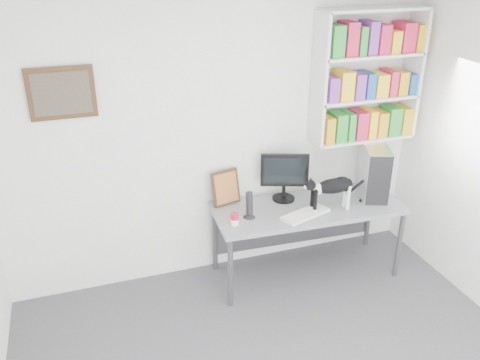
{
  "coord_description": "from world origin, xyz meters",
  "views": [
    {
      "loc": [
        -1.23,
        -2.19,
        2.97
      ],
      "look_at": [
        0.04,
        1.53,
        1.14
      ],
      "focal_mm": 38.0,
      "sensor_mm": 36.0,
      "label": 1
    }
  ],
  "objects_px": {
    "monitor": "(284,177)",
    "keyboard": "(305,214)",
    "speaker": "(249,205)",
    "soup_can": "(235,219)",
    "bookshelf": "(368,77)",
    "desk": "(306,240)",
    "leaning_print": "(226,187)",
    "cat": "(332,194)",
    "pc_tower": "(374,170)"
  },
  "relations": [
    {
      "from": "desk",
      "to": "monitor",
      "type": "height_order",
      "value": "monitor"
    },
    {
      "from": "desk",
      "to": "keyboard",
      "type": "bearing_deg",
      "value": -121.26
    },
    {
      "from": "pc_tower",
      "to": "cat",
      "type": "distance_m",
      "value": 0.57
    },
    {
      "from": "desk",
      "to": "cat",
      "type": "relative_size",
      "value": 3.3
    },
    {
      "from": "leaning_print",
      "to": "cat",
      "type": "relative_size",
      "value": 0.64
    },
    {
      "from": "speaker",
      "to": "leaning_print",
      "type": "height_order",
      "value": "leaning_print"
    },
    {
      "from": "bookshelf",
      "to": "keyboard",
      "type": "height_order",
      "value": "bookshelf"
    },
    {
      "from": "desk",
      "to": "keyboard",
      "type": "distance_m",
      "value": 0.43
    },
    {
      "from": "monitor",
      "to": "keyboard",
      "type": "distance_m",
      "value": 0.43
    },
    {
      "from": "pc_tower",
      "to": "soup_can",
      "type": "xyz_separation_m",
      "value": [
        -1.46,
        -0.14,
        -0.2
      ]
    },
    {
      "from": "keyboard",
      "to": "pc_tower",
      "type": "distance_m",
      "value": 0.86
    },
    {
      "from": "cat",
      "to": "speaker",
      "type": "bearing_deg",
      "value": 172.73
    },
    {
      "from": "pc_tower",
      "to": "soup_can",
      "type": "relative_size",
      "value": 4.71
    },
    {
      "from": "monitor",
      "to": "leaning_print",
      "type": "relative_size",
      "value": 1.4
    },
    {
      "from": "speaker",
      "to": "soup_can",
      "type": "bearing_deg",
      "value": -145.46
    },
    {
      "from": "speaker",
      "to": "leaning_print",
      "type": "bearing_deg",
      "value": 118.03
    },
    {
      "from": "bookshelf",
      "to": "leaning_print",
      "type": "bearing_deg",
      "value": 178.54
    },
    {
      "from": "keyboard",
      "to": "pc_tower",
      "type": "height_order",
      "value": "pc_tower"
    },
    {
      "from": "monitor",
      "to": "cat",
      "type": "height_order",
      "value": "monitor"
    },
    {
      "from": "monitor",
      "to": "leaning_print",
      "type": "bearing_deg",
      "value": -170.54
    },
    {
      "from": "bookshelf",
      "to": "monitor",
      "type": "relative_size",
      "value": 2.59
    },
    {
      "from": "keyboard",
      "to": "speaker",
      "type": "distance_m",
      "value": 0.52
    },
    {
      "from": "keyboard",
      "to": "cat",
      "type": "distance_m",
      "value": 0.31
    },
    {
      "from": "bookshelf",
      "to": "keyboard",
      "type": "distance_m",
      "value": 1.41
    },
    {
      "from": "pc_tower",
      "to": "desk",
      "type": "bearing_deg",
      "value": -155.55
    },
    {
      "from": "desk",
      "to": "monitor",
      "type": "distance_m",
      "value": 0.66
    },
    {
      "from": "bookshelf",
      "to": "speaker",
      "type": "xyz_separation_m",
      "value": [
        -1.26,
        -0.29,
        -0.98
      ]
    },
    {
      "from": "bookshelf",
      "to": "monitor",
      "type": "height_order",
      "value": "bookshelf"
    },
    {
      "from": "keyboard",
      "to": "soup_can",
      "type": "bearing_deg",
      "value": 156.51
    },
    {
      "from": "desk",
      "to": "cat",
      "type": "height_order",
      "value": "cat"
    },
    {
      "from": "bookshelf",
      "to": "speaker",
      "type": "bearing_deg",
      "value": -167.05
    },
    {
      "from": "bookshelf",
      "to": "cat",
      "type": "height_order",
      "value": "bookshelf"
    },
    {
      "from": "soup_can",
      "to": "cat",
      "type": "height_order",
      "value": "cat"
    },
    {
      "from": "desk",
      "to": "speaker",
      "type": "relative_size",
      "value": 6.93
    },
    {
      "from": "keyboard",
      "to": "bookshelf",
      "type": "bearing_deg",
      "value": 10.74
    },
    {
      "from": "pc_tower",
      "to": "speaker",
      "type": "height_order",
      "value": "pc_tower"
    },
    {
      "from": "monitor",
      "to": "leaning_print",
      "type": "distance_m",
      "value": 0.56
    },
    {
      "from": "monitor",
      "to": "keyboard",
      "type": "height_order",
      "value": "monitor"
    },
    {
      "from": "keyboard",
      "to": "leaning_print",
      "type": "bearing_deg",
      "value": 124.02
    },
    {
      "from": "cat",
      "to": "monitor",
      "type": "bearing_deg",
      "value": 135.01
    },
    {
      "from": "desk",
      "to": "leaning_print",
      "type": "relative_size",
      "value": 5.2
    },
    {
      "from": "speaker",
      "to": "desk",
      "type": "bearing_deg",
      "value": 10.03
    },
    {
      "from": "monitor",
      "to": "pc_tower",
      "type": "xyz_separation_m",
      "value": [
        0.86,
        -0.17,
        0.01
      ]
    },
    {
      "from": "keyboard",
      "to": "soup_can",
      "type": "distance_m",
      "value": 0.66
    },
    {
      "from": "monitor",
      "to": "speaker",
      "type": "xyz_separation_m",
      "value": [
        -0.43,
        -0.23,
        -0.11
      ]
    },
    {
      "from": "keyboard",
      "to": "speaker",
      "type": "height_order",
      "value": "speaker"
    },
    {
      "from": "leaning_print",
      "to": "speaker",
      "type": "bearing_deg",
      "value": -83.05
    },
    {
      "from": "pc_tower",
      "to": "leaning_print",
      "type": "relative_size",
      "value": 1.47
    },
    {
      "from": "monitor",
      "to": "cat",
      "type": "xyz_separation_m",
      "value": [
        0.33,
        -0.34,
        -0.07
      ]
    },
    {
      "from": "soup_can",
      "to": "cat",
      "type": "relative_size",
      "value": 0.2
    }
  ]
}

